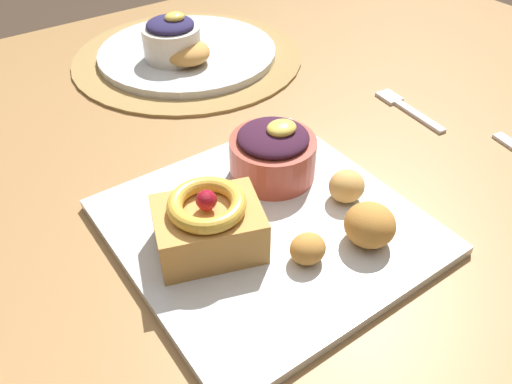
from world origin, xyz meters
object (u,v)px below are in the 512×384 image
front_plate (267,227)px  back_pastry (187,53)px  berry_ramekin (273,153)px  back_ramekin (172,38)px  fritter_back (347,186)px  fritter_front (370,225)px  fritter_middle (308,249)px  back_plate (188,52)px  cake_slice (208,224)px  fork (405,107)px

front_plate → back_pastry: (0.11, 0.36, 0.03)m
berry_ramekin → back_ramekin: bearing=81.7°
back_pastry → fritter_back: bearing=-92.7°
fritter_front → fritter_back: 0.07m
front_plate → fritter_middle: (0.00, -0.06, 0.02)m
back_ramekin → back_pastry: 0.03m
berry_ramekin → back_plate: bearing=76.7°
berry_ramekin → fritter_back: size_ratio=2.48×
berry_ramekin → back_pastry: (0.06, 0.30, -0.01)m
front_plate → back_pastry: size_ratio=4.12×
cake_slice → back_pastry: size_ratio=1.68×
front_plate → back_plate: back_plate is taller
fritter_front → back_plate: size_ratio=0.17×
front_plate → berry_ramekin: bearing=49.4°
back_plate → back_ramekin: back_ramekin is taller
front_plate → fritter_back: 0.10m
front_plate → berry_ramekin: 0.09m
fritter_back → back_ramekin: bearing=88.8°
fritter_front → back_pastry: bearing=84.3°
cake_slice → fork: 0.39m
front_plate → back_plate: (0.14, 0.41, 0.01)m
back_plate → back_pastry: size_ratio=4.09×
berry_ramekin → fork: (0.26, 0.02, -0.04)m
berry_ramekin → back_plate: (0.08, 0.35, -0.03)m
fritter_middle → fritter_back: fritter_back is taller
fritter_back → back_plate: bearing=84.3°
cake_slice → back_ramekin: (0.17, 0.39, 0.01)m
front_plate → back_ramekin: 0.41m
fritter_front → fritter_back: fritter_front is taller
fork → front_plate: bearing=111.0°
back_ramekin → back_plate: bearing=25.9°
back_ramekin → fork: (0.21, -0.31, -0.05)m
fritter_middle → fritter_back: bearing=26.1°
fritter_back → back_plate: (0.04, 0.43, -0.02)m
fritter_front → back_pastry: 0.44m
fritter_front → fork: size_ratio=0.41×
fritter_middle → back_pastry: size_ratio=0.50×
fritter_front → back_plate: fritter_front is taller
front_plate → fork: (0.31, 0.09, -0.00)m
fritter_middle → fritter_back: 0.10m
back_plate → fork: bearing=-61.8°
fritter_back → fork: fritter_back is taller
cake_slice → back_plate: cake_slice is taller
cake_slice → fritter_front: 0.16m
back_ramekin → front_plate: bearing=-104.5°
berry_ramekin → fritter_back: 0.09m
front_plate → cake_slice: (-0.07, 0.00, 0.04)m
fritter_front → fritter_middle: 0.07m
berry_ramekin → fork: bearing=5.2°
fritter_front → back_ramekin: back_ramekin is taller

